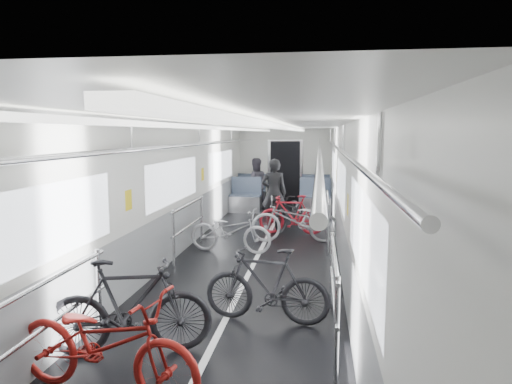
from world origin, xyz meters
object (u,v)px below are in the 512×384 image
at_px(bike_left_near, 105,343).
at_px(bike_left_mid, 129,307).
at_px(bike_right_mid, 295,220).
at_px(bike_right_near, 267,285).
at_px(person_seated, 255,184).
at_px(bike_left_far, 230,231).
at_px(bike_aisle, 290,211).
at_px(person_standing, 274,193).
at_px(bike_right_far, 292,215).

distance_m(bike_left_near, bike_left_mid, 0.76).
height_order(bike_left_mid, bike_right_mid, bike_left_mid).
xyz_separation_m(bike_left_near, bike_left_mid, (-0.10, 0.75, 0.03)).
bearing_deg(bike_right_near, person_seated, -164.91).
bearing_deg(bike_right_mid, bike_left_far, -57.07).
height_order(bike_left_far, bike_aisle, bike_aisle).
xyz_separation_m(bike_right_mid, person_seated, (-1.39, 4.00, 0.29)).
bearing_deg(bike_left_near, person_seated, 11.42).
distance_m(bike_left_near, person_standing, 7.37).
relative_size(bike_right_mid, person_seated, 1.19).
bearing_deg(bike_right_far, bike_aisle, -172.69).
xyz_separation_m(bike_right_near, bike_right_far, (0.01, 4.86, -0.01)).
bearing_deg(person_standing, bike_left_near, 81.50).
bearing_deg(person_standing, bike_left_mid, 79.98).
height_order(bike_aisle, person_seated, person_seated).
height_order(bike_right_near, person_seated, person_seated).
relative_size(bike_right_near, person_seated, 0.99).
height_order(bike_left_mid, bike_right_near, bike_left_mid).
xyz_separation_m(bike_left_near, person_seated, (-0.08, 9.84, 0.29)).
xyz_separation_m(bike_right_near, person_standing, (-0.47, 5.58, 0.37)).
xyz_separation_m(bike_right_mid, bike_right_far, (-0.11, 0.77, -0.03)).
height_order(bike_right_far, person_standing, person_standing).
bearing_deg(bike_left_mid, person_seated, -14.96).
relative_size(bike_left_mid, bike_right_mid, 0.92).
relative_size(bike_right_mid, person_standing, 1.09).
relative_size(bike_left_near, bike_aisle, 1.11).
height_order(bike_left_near, bike_right_mid, same).
distance_m(bike_right_mid, bike_aisle, 1.40).
height_order(bike_left_far, bike_right_near, bike_right_near).
relative_size(bike_right_near, person_standing, 0.92).
distance_m(bike_left_mid, bike_right_near, 1.63).
height_order(bike_left_mid, person_seated, person_seated).
bearing_deg(bike_right_far, person_seated, -157.77).
height_order(bike_left_mid, bike_aisle, bike_left_mid).
height_order(bike_right_mid, person_standing, person_standing).
xyz_separation_m(bike_right_far, bike_aisle, (-0.07, 0.62, -0.02)).
xyz_separation_m(bike_aisle, person_seated, (-1.21, 2.62, 0.34)).
relative_size(bike_left_far, bike_right_near, 1.05).
height_order(bike_right_near, bike_aisle, bike_right_near).
relative_size(bike_left_near, bike_right_mid, 1.00).
bearing_deg(person_standing, bike_left_far, 73.70).
relative_size(bike_aisle, person_standing, 0.98).
relative_size(bike_left_mid, bike_right_near, 1.10).
relative_size(bike_aisle, person_seated, 1.06).
bearing_deg(person_seated, bike_left_mid, 71.08).
relative_size(bike_right_far, person_standing, 0.89).
height_order(bike_left_mid, person_standing, person_standing).
bearing_deg(person_standing, person_seated, -75.07).
height_order(bike_right_far, person_seated, person_seated).
bearing_deg(bike_right_far, bike_right_near, 0.57).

